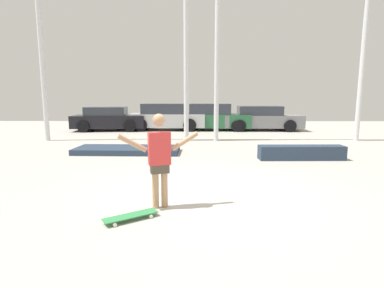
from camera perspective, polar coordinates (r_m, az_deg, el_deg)
The scene contains 11 objects.
ground_plane at distance 5.77m, azimuth 3.28°, elevation -9.64°, with size 36.00×36.00×0.00m, color #B2ADA3.
skateboarder at distance 4.93m, azimuth -6.22°, elevation -2.25°, with size 1.29×0.47×1.57m.
skateboard at distance 4.73m, azimuth -11.58°, elevation -13.26°, with size 0.81×0.64×0.08m.
grind_box at distance 9.48m, azimuth 20.09°, elevation -1.55°, with size 2.51×0.48×0.42m, color #28384C.
manual_pad at distance 10.26m, azimuth -12.17°, elevation -1.11°, with size 3.43×1.31×0.18m, color #28384C.
canopy_support_left at distance 13.37m, azimuth -14.81°, elevation 18.71°, with size 6.18×0.20×6.91m.
canopy_support_right at distance 13.52m, azimuth 18.28°, elevation 18.45°, with size 6.18×0.20×6.91m.
parked_car_black at distance 17.44m, azimuth -15.55°, elevation 4.61°, with size 4.06×2.23×1.32m.
parked_car_silver at distance 17.15m, azimuth -4.94°, elevation 5.10°, with size 4.34×2.06×1.49m.
parked_car_green at distance 17.12m, azimuth 3.96°, elevation 5.06°, with size 4.27×2.19×1.49m.
parked_car_grey at distance 17.40m, azimuth 13.05°, elevation 4.76°, with size 4.36×2.14×1.36m.
Camera 1 is at (-0.28, -5.47, 1.83)m, focal length 28.00 mm.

